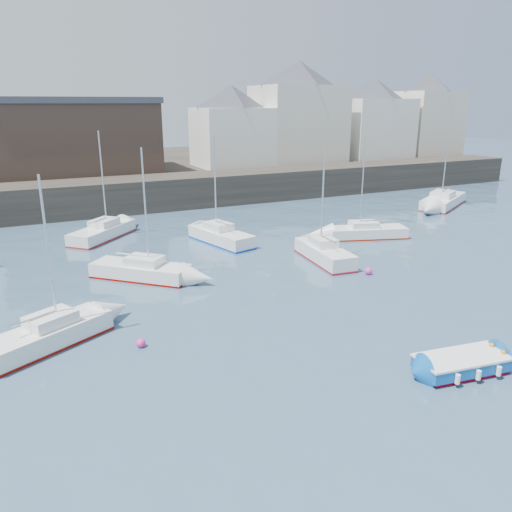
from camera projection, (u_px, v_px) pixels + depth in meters
name	position (u px, v px, depth m)	size (l,w,h in m)	color
water	(394.00, 380.00, 18.61)	(220.00, 220.00, 0.00)	#2D4760
quay_wall	(154.00, 193.00, 48.34)	(90.00, 5.00, 3.00)	#28231E
land_strip	(118.00, 171.00, 63.89)	(90.00, 32.00, 2.80)	#28231E
bldg_east_a	(298.00, 112.00, 60.44)	(13.36, 13.36, 11.80)	beige
bldg_east_b	(373.00, 118.00, 64.81)	(11.88, 11.88, 9.95)	white
bldg_east_c	(426.00, 114.00, 68.36)	(11.14, 11.14, 10.95)	beige
bldg_east_d	(232.00, 125.00, 56.73)	(11.14, 11.14, 8.95)	white
warehouse	(74.00, 136.00, 51.26)	(16.40, 10.40, 7.60)	#3D2D26
blue_dinghy	(463.00, 363.00, 19.04)	(3.83, 2.15, 0.69)	#960014
sailboat_a	(48.00, 335.00, 21.07)	(5.73, 4.21, 7.23)	white
sailboat_b	(141.00, 270.00, 29.21)	(5.59, 5.40, 7.58)	white
sailboat_c	(324.00, 253.00, 32.33)	(2.30, 5.70, 7.31)	white
sailboat_d	(366.00, 232.00, 38.00)	(6.28, 3.65, 7.63)	white
sailboat_f	(221.00, 236.00, 36.54)	(3.33, 6.18, 7.66)	white
sailboat_g	(443.00, 201.00, 49.44)	(8.05, 6.09, 9.93)	white
sailboat_h	(103.00, 232.00, 37.80)	(5.72, 5.79, 7.94)	white
buoy_near	(141.00, 347.00, 21.13)	(0.40, 0.40, 0.40)	#EA2C96
buoy_mid	(368.00, 274.00, 30.01)	(0.44, 0.44, 0.44)	#EA2C96
buoy_far	(231.00, 247.00, 35.60)	(0.37, 0.37, 0.37)	#EA2C96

